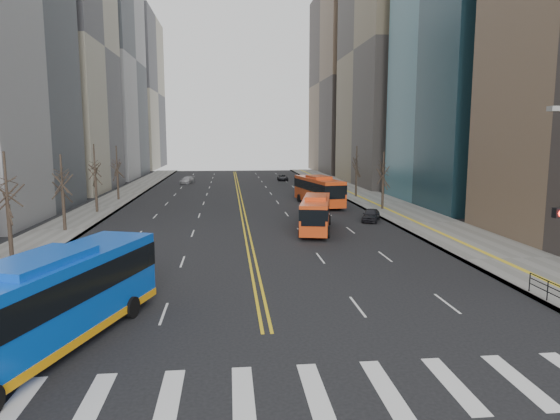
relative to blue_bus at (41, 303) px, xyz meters
name	(u,v)px	position (x,y,z in m)	size (l,w,h in m)	color
ground	(279,394)	(8.72, -4.00, -2.01)	(220.00, 220.00, 0.00)	black
sidewalk_right	(382,203)	(26.22, 41.00, -1.94)	(7.00, 130.00, 0.15)	slate
sidewalk_left	(102,207)	(-7.78, 41.00, -1.94)	(5.00, 130.00, 0.15)	slate
crosswalk	(279,394)	(8.72, -4.00, -2.01)	(26.70, 4.00, 0.01)	silver
centerline	(240,196)	(8.72, 51.00, -2.01)	(0.55, 100.00, 0.01)	gold
office_towers	(237,39)	(8.84, 64.51, 21.91)	(83.00, 134.00, 58.00)	gray
street_trees	(170,172)	(1.54, 30.55, 2.86)	(35.20, 47.20, 7.60)	#30261D
blue_bus	(41,303)	(0.00, 0.00, 0.00)	(6.85, 13.50, 3.84)	blue
red_bus_near	(316,211)	(14.87, 24.09, -0.23)	(4.41, 10.23, 3.19)	#D74317
red_bus_far	(319,189)	(18.13, 40.72, 0.00)	(4.53, 11.72, 3.62)	#D74317
car_white	(107,252)	(-0.95, 14.19, -1.26)	(1.59, 4.55, 1.50)	white
car_dark_mid	(371,215)	(21.22, 28.54, -1.38)	(1.50, 3.72, 1.27)	black
car_silver	(187,180)	(-0.19, 71.64, -1.40)	(1.73, 4.24, 1.23)	#9A9A9F
car_dark_far	(283,178)	(17.58, 76.06, -1.44)	(1.90, 4.12, 1.14)	black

